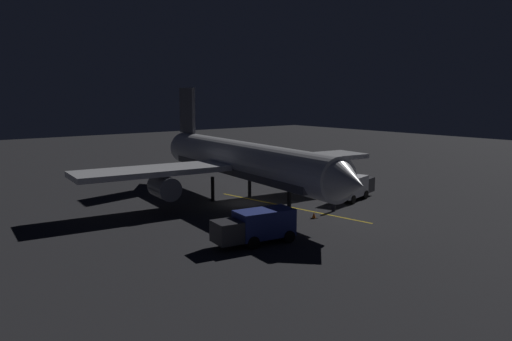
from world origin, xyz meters
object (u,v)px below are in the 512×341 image
at_px(catering_truck, 353,187).
at_px(traffic_cone_near_left, 216,234).
at_px(baggage_truck, 257,227).
at_px(traffic_cone_near_right, 314,215).
at_px(airliner, 240,161).
at_px(ground_crew_worker, 334,202).

xyz_separation_m(catering_truck, traffic_cone_near_left, (18.73, 2.87, -0.99)).
distance_m(baggage_truck, traffic_cone_near_left, 3.56).
distance_m(baggage_truck, traffic_cone_near_right, 8.97).
xyz_separation_m(airliner, traffic_cone_near_left, (8.93, 8.96, -3.85)).
xyz_separation_m(baggage_truck, ground_crew_worker, (-11.73, -3.46, -0.36)).
bearing_deg(traffic_cone_near_left, catering_truck, -171.28).
bearing_deg(baggage_truck, catering_truck, -160.97).
height_order(airliner, traffic_cone_near_right, airliner).
xyz_separation_m(baggage_truck, catering_truck, (-17.28, -5.96, -0.00)).
distance_m(baggage_truck, ground_crew_worker, 12.23).
height_order(baggage_truck, ground_crew_worker, baggage_truck).
relative_size(airliner, baggage_truck, 5.49).
bearing_deg(ground_crew_worker, baggage_truck, 16.43).
relative_size(airliner, ground_crew_worker, 19.81).
bearing_deg(traffic_cone_near_right, traffic_cone_near_left, -2.07).
bearing_deg(baggage_truck, traffic_cone_near_left, -64.70).
height_order(traffic_cone_near_left, traffic_cone_near_right, same).
xyz_separation_m(airliner, baggage_truck, (7.47, 12.05, -2.86)).
distance_m(catering_truck, ground_crew_worker, 6.10).
xyz_separation_m(airliner, ground_crew_worker, (-4.26, 8.59, -3.22)).
relative_size(airliner, traffic_cone_near_right, 62.68).
height_order(airliner, baggage_truck, airliner).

